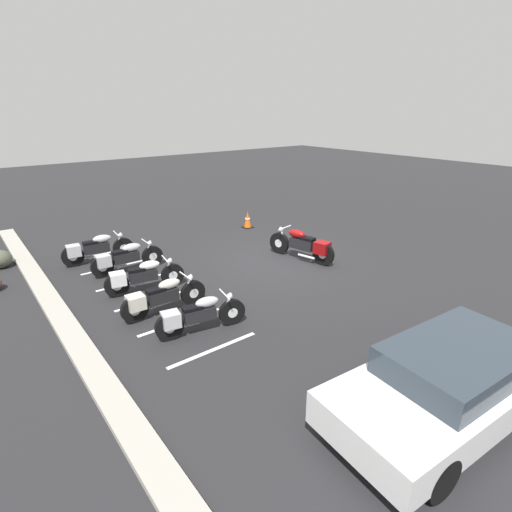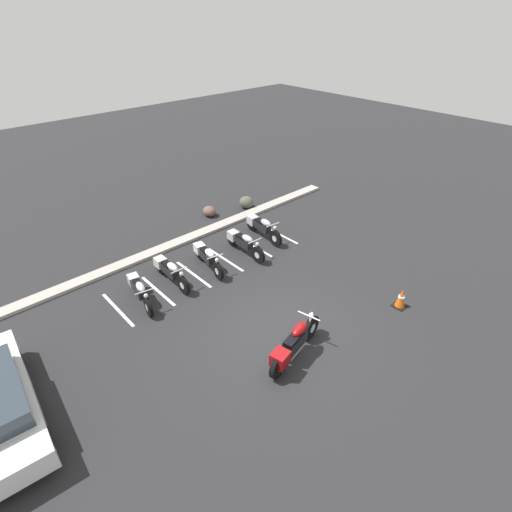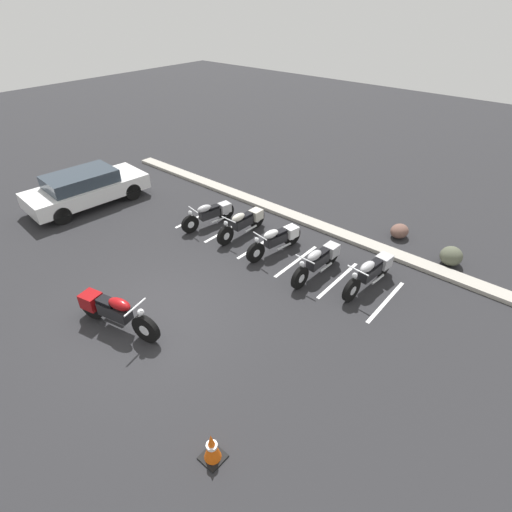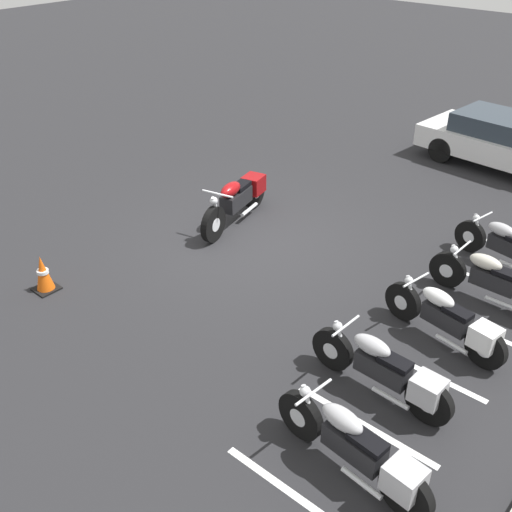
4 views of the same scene
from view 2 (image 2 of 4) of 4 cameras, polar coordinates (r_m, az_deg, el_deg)
The scene contains 17 objects.
ground at distance 11.88m, azimuth 3.95°, elevation -11.28°, with size 60.00×60.00×0.00m, color #262628.
motorcycle_maroon_featured at distance 10.93m, azimuth 5.39°, elevation -12.43°, with size 2.41×0.90×0.96m.
parked_bike_0 at distance 13.34m, azimuth -16.33°, elevation -4.64°, with size 0.72×2.06×0.82m.
parked_bike_1 at distance 13.97m, azimuth -12.26°, elevation -2.04°, with size 0.61×2.16×0.85m.
parked_bike_2 at distance 14.51m, azimuth -7.03°, elevation -0.06°, with size 0.72×2.13×0.84m.
parked_bike_3 at distance 15.24m, azimuth -1.85°, elevation 1.95°, with size 0.62×2.20×0.86m.
parked_bike_4 at distance 16.32m, azimuth 0.83°, elevation 4.23°, with size 0.64×2.23×0.88m.
concrete_curb at distance 16.07m, azimuth -12.89°, elevation 1.17°, with size 18.00×0.50×0.12m, color #A8A399.
landscape_rock_0 at distance 18.24m, azimuth -6.68°, elevation 6.37°, with size 0.65×0.55×0.45m, color brown.
landscape_rock_1 at distance 18.87m, azimuth -1.35°, elevation 7.69°, with size 0.63×0.68×0.56m, color #4E5241.
traffic_cone at distance 13.45m, azimuth 20.02°, elevation -5.70°, with size 0.40×0.40×0.67m.
stall_line_0 at distance 13.45m, azimuth -19.15°, elevation -7.24°, with size 0.10×2.10×0.00m, color white.
stall_line_1 at distance 13.87m, azimuth -13.84°, elevation -4.85°, with size 0.10×2.10×0.00m, color white.
stall_line_2 at distance 14.43m, azimuth -8.93°, elevation -2.58°, with size 0.10×2.10×0.00m, color white.
stall_line_3 at distance 15.10m, azimuth -4.43°, elevation -0.48°, with size 0.10×2.10×0.00m, color white.
stall_line_4 at distance 15.88m, azimuth -0.36°, elevation 1.43°, with size 0.10×2.10×0.00m, color white.
stall_line_5 at distance 16.75m, azimuth 3.33°, elevation 3.14°, with size 0.10×2.10×0.00m, color white.
Camera 2 is at (-6.34, -5.79, 8.21)m, focal length 28.00 mm.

